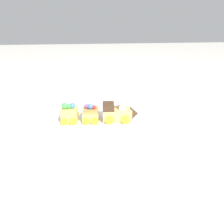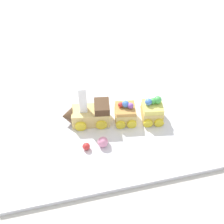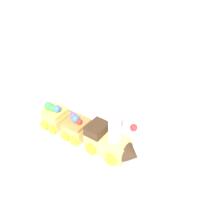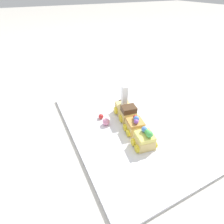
% 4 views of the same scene
% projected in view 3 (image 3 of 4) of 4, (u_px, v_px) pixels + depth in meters
% --- Properties ---
extents(ground_plane, '(10.00, 10.00, 0.00)m').
position_uv_depth(ground_plane, '(95.00, 139.00, 0.58)').
color(ground_plane, beige).
extents(display_board, '(0.62, 0.39, 0.01)m').
position_uv_depth(display_board, '(95.00, 137.00, 0.58)').
color(display_board, white).
rests_on(display_board, ground_plane).
extents(cake_train_locomotive, '(0.14, 0.08, 0.13)m').
position_uv_depth(cake_train_locomotive, '(111.00, 143.00, 0.51)').
color(cake_train_locomotive, '#E5C675').
rests_on(cake_train_locomotive, display_board).
extents(cake_car_caramel, '(0.07, 0.08, 0.07)m').
position_uv_depth(cake_car_caramel, '(77.00, 128.00, 0.56)').
color(cake_car_caramel, '#E5C675').
rests_on(cake_car_caramel, display_board).
extents(cake_car_lemon, '(0.07, 0.08, 0.07)m').
position_uv_depth(cake_car_lemon, '(56.00, 117.00, 0.59)').
color(cake_car_lemon, '#E5C675').
rests_on(cake_car_lemon, display_board).
extents(gumball_pink, '(0.03, 0.03, 0.03)m').
position_uv_depth(gumball_pink, '(118.00, 122.00, 0.60)').
color(gumball_pink, pink).
rests_on(gumball_pink, display_board).
extents(gumball_red, '(0.02, 0.02, 0.02)m').
position_uv_depth(gumball_red, '(134.00, 127.00, 0.59)').
color(gumball_red, red).
rests_on(gumball_red, display_board).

